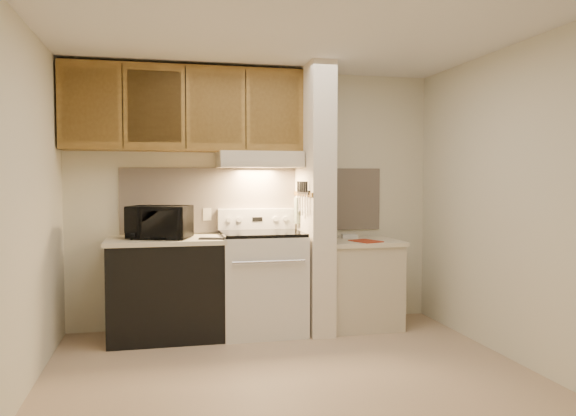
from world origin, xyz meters
name	(u,v)px	position (x,y,z in m)	size (l,w,h in m)	color
floor	(290,373)	(0.00, 0.00, 0.00)	(3.60, 3.60, 0.00)	tan
ceiling	(290,32)	(0.00, 0.00, 2.50)	(3.60, 3.60, 0.00)	white
wall_back	(256,198)	(0.00, 1.50, 1.25)	(3.60, 0.02, 2.50)	beige
wall_left	(24,208)	(-1.80, 0.00, 1.25)	(0.02, 3.00, 2.50)	beige
wall_right	(508,203)	(1.80, 0.00, 1.25)	(0.02, 3.00, 2.50)	beige
backsplash	(256,200)	(0.00, 1.49, 1.24)	(2.60, 0.02, 0.63)	beige
range_body	(262,284)	(0.00, 1.16, 0.46)	(0.76, 0.65, 0.92)	silver
oven_window	(268,286)	(0.00, 0.84, 0.50)	(0.50, 0.01, 0.30)	black
oven_handle	(269,262)	(0.00, 0.80, 0.72)	(0.02, 0.02, 0.65)	silver
cooktop	(262,233)	(0.00, 1.16, 0.94)	(0.74, 0.64, 0.03)	black
range_backguard	(257,219)	(0.00, 1.44, 1.05)	(0.76, 0.08, 0.20)	silver
range_display	(257,219)	(0.00, 1.40, 1.05)	(0.10, 0.01, 0.04)	black
range_knob_left_outer	(229,220)	(-0.28, 1.40, 1.05)	(0.05, 0.05, 0.02)	silver
range_knob_left_inner	(239,220)	(-0.18, 1.40, 1.05)	(0.05, 0.05, 0.02)	silver
range_knob_right_inner	(276,219)	(0.18, 1.40, 1.05)	(0.05, 0.05, 0.02)	silver
range_knob_right_outer	(285,219)	(0.28, 1.40, 1.05)	(0.05, 0.05, 0.02)	silver
dishwasher_front	(166,290)	(-0.88, 1.17, 0.43)	(1.00, 0.63, 0.87)	black
left_countertop	(166,240)	(-0.88, 1.17, 0.89)	(1.04, 0.67, 0.04)	beige
spoon_rest	(212,238)	(-0.48, 0.97, 0.92)	(0.23, 0.07, 0.02)	black
teal_jar	(171,234)	(-0.83, 1.06, 0.96)	(0.09, 0.09, 0.10)	#2D6267
outlet	(207,214)	(-0.48, 1.48, 1.10)	(0.08, 0.01, 0.12)	beige
microwave	(160,222)	(-0.93, 1.15, 1.06)	(0.53, 0.36, 0.29)	black
partition_pillar	(315,199)	(0.51, 1.15, 1.25)	(0.22, 0.70, 2.50)	silver
pillar_trim	(303,194)	(0.39, 1.15, 1.30)	(0.01, 0.70, 0.04)	olive
knife_strip	(304,192)	(0.39, 1.10, 1.32)	(0.02, 0.42, 0.04)	black
knife_blade_a	(307,204)	(0.38, 0.93, 1.22)	(0.01, 0.04, 0.16)	silver
knife_handle_a	(306,187)	(0.38, 0.95, 1.37)	(0.02, 0.02, 0.10)	black
knife_blade_b	(305,204)	(0.38, 1.01, 1.21)	(0.01, 0.04, 0.18)	silver
knife_handle_b	(304,187)	(0.38, 1.02, 1.37)	(0.02, 0.02, 0.10)	black
knife_blade_c	(302,205)	(0.38, 1.10, 1.20)	(0.01, 0.04, 0.20)	silver
knife_handle_c	(302,187)	(0.38, 1.11, 1.37)	(0.02, 0.02, 0.10)	black
knife_blade_d	(300,202)	(0.38, 1.18, 1.22)	(0.01, 0.04, 0.16)	silver
knife_handle_d	(300,187)	(0.38, 1.17, 1.37)	(0.02, 0.02, 0.10)	black
knife_blade_e	(298,203)	(0.38, 1.26, 1.21)	(0.01, 0.04, 0.18)	silver
knife_handle_e	(298,186)	(0.38, 1.27, 1.37)	(0.02, 0.02, 0.10)	black
oven_mitt	(297,211)	(0.38, 1.32, 1.13)	(0.03, 0.11, 0.25)	gray
right_cab_base	(360,285)	(0.97, 1.15, 0.40)	(0.70, 0.60, 0.81)	beige
right_countertop	(360,242)	(0.97, 1.15, 0.83)	(0.74, 0.64, 0.04)	beige
red_folder	(366,241)	(0.97, 1.00, 0.85)	(0.21, 0.28, 0.01)	#9E2F18
white_box	(349,236)	(0.92, 1.33, 0.87)	(0.15, 0.10, 0.04)	white
range_hood	(259,160)	(0.00, 1.28, 1.62)	(0.78, 0.44, 0.15)	beige
hood_lip	(263,164)	(0.00, 1.07, 1.58)	(0.78, 0.04, 0.06)	beige
upper_cabinets	(185,110)	(-0.69, 1.32, 2.08)	(2.18, 0.33, 0.77)	olive
cab_door_a	(90,105)	(-1.51, 1.17, 2.08)	(0.46, 0.01, 0.63)	olive
cab_gap_a	(123,106)	(-1.23, 1.16, 2.08)	(0.01, 0.01, 0.73)	black
cab_door_b	(154,106)	(-0.96, 1.17, 2.08)	(0.46, 0.01, 0.63)	olive
cab_gap_b	(186,107)	(-0.69, 1.16, 2.08)	(0.01, 0.01, 0.73)	black
cab_door_c	(216,108)	(-0.42, 1.17, 2.08)	(0.46, 0.01, 0.63)	olive
cab_gap_c	(246,109)	(-0.14, 1.16, 2.08)	(0.01, 0.01, 0.73)	black
cab_door_d	(275,110)	(0.13, 1.17, 2.08)	(0.46, 0.01, 0.63)	olive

